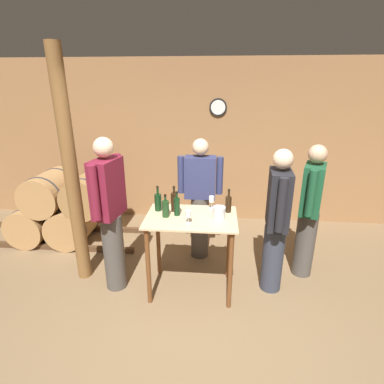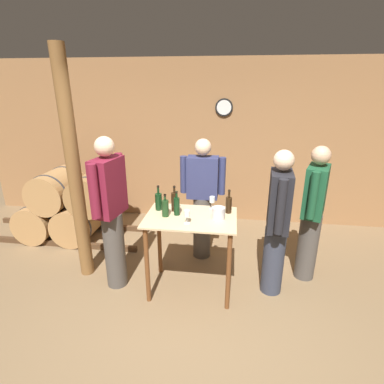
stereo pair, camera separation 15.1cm
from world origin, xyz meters
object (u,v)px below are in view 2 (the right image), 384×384
at_px(person_visitor_near_door, 111,212).
at_px(wine_bottle_far_right, 229,204).
at_px(wine_glass_near_left, 187,214).
at_px(person_visitor_with_scarf, 277,222).
at_px(wooden_post, 74,172).
at_px(person_visitor_bearded, 202,198).
at_px(person_host, 313,212).
at_px(wine_bottle_center, 174,201).
at_px(wine_glass_near_center, 212,200).
at_px(wine_bottle_left, 165,208).
at_px(wine_bottle_far_left, 159,201).
at_px(ice_bucket, 218,213).
at_px(wine_bottle_right, 177,206).

bearing_deg(person_visitor_near_door, wine_bottle_far_right, 8.64).
xyz_separation_m(wine_glass_near_left, person_visitor_with_scarf, (0.95, 0.27, -0.15)).
bearing_deg(wine_bottle_far_right, wooden_post, -179.09).
xyz_separation_m(wooden_post, person_visitor_bearded, (1.42, 0.61, -0.47)).
bearing_deg(person_host, wooden_post, -173.80).
height_order(wine_bottle_center, wine_glass_near_left, wine_bottle_center).
distance_m(wine_glass_near_center, person_visitor_near_door, 1.15).
xyz_separation_m(wine_bottle_far_right, wine_glass_near_left, (-0.42, -0.34, 0.00)).
height_order(wine_glass_near_center, person_visitor_near_door, person_visitor_near_door).
xyz_separation_m(wine_bottle_left, wine_bottle_center, (0.07, 0.16, 0.02)).
bearing_deg(person_host, wine_bottle_far_left, -170.50).
height_order(wine_bottle_left, wine_bottle_center, wine_bottle_center).
xyz_separation_m(wine_bottle_left, person_visitor_with_scarf, (1.21, 0.12, -0.15)).
bearing_deg(wine_glass_near_center, wine_glass_near_left, -118.57).
height_order(wine_bottle_far_right, ice_bucket, wine_bottle_far_right).
bearing_deg(wine_bottle_far_left, wine_bottle_left, -55.13).
bearing_deg(person_visitor_near_door, wine_bottle_far_left, 18.77).
height_order(person_host, person_visitor_with_scarf, person_visitor_with_scarf).
distance_m(wooden_post, person_visitor_with_scarf, 2.35).
bearing_deg(wine_bottle_far_left, person_visitor_near_door, -161.23).
xyz_separation_m(wooden_post, wine_bottle_far_right, (1.77, 0.03, -0.31)).
distance_m(wine_bottle_far_right, wine_glass_near_left, 0.54).
relative_size(wine_bottle_left, person_host, 0.15).
bearing_deg(ice_bucket, wine_bottle_far_right, 59.95).
bearing_deg(person_visitor_with_scarf, person_visitor_bearded, 143.74).
relative_size(wine_bottle_right, wine_glass_near_center, 1.83).
bearing_deg(ice_bucket, wine_glass_near_center, 108.68).
bearing_deg(wine_bottle_far_right, wine_bottle_left, -164.37).
height_order(wine_bottle_far_left, person_host, person_host).
bearing_deg(wine_bottle_left, wine_glass_near_left, -29.44).
relative_size(wine_bottle_right, ice_bucket, 2.00).
xyz_separation_m(wine_bottle_right, person_visitor_with_scarf, (1.10, 0.07, -0.16)).
height_order(wine_glass_near_left, person_visitor_with_scarf, person_visitor_with_scarf).
height_order(wine_glass_near_left, person_host, person_host).
bearing_deg(wine_bottle_far_left, person_host, 9.50).
bearing_deg(wine_bottle_center, person_visitor_bearded, 67.38).
distance_m(wine_glass_near_left, person_host, 1.53).
height_order(wooden_post, wine_bottle_far_left, wooden_post).
bearing_deg(person_visitor_with_scarf, wine_bottle_far_left, 178.20).
bearing_deg(person_visitor_near_door, wine_bottle_center, 13.88).
relative_size(wine_bottle_right, wine_bottle_far_right, 1.02).
xyz_separation_m(wine_bottle_center, person_visitor_near_door, (-0.69, -0.17, -0.10)).
bearing_deg(wine_glass_near_center, wooden_post, -176.06).
distance_m(ice_bucket, person_visitor_near_door, 1.20).
xyz_separation_m(wine_bottle_right, ice_bucket, (0.46, -0.04, -0.04)).
bearing_deg(person_host, person_visitor_with_scarf, -142.81).
bearing_deg(wine_glass_near_center, person_visitor_bearded, 108.07).
distance_m(wine_bottle_far_left, person_visitor_bearded, 0.77).
xyz_separation_m(wine_glass_near_left, person_visitor_near_door, (-0.88, 0.14, -0.09)).
relative_size(wine_glass_near_center, person_visitor_with_scarf, 0.09).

